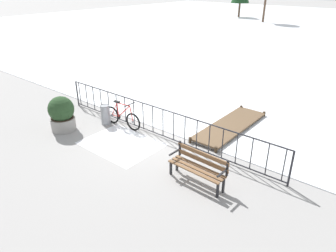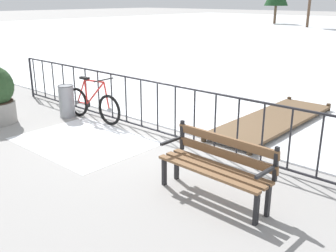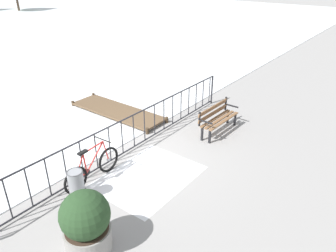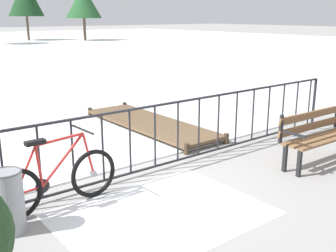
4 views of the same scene
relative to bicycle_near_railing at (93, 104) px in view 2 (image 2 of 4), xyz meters
The scene contains 7 objects.
ground_plane 1.56m from the bicycle_near_railing, ahead, with size 160.00×160.00×0.00m, color gray.
snow_patch 1.37m from the bicycle_near_railing, 45.60° to the right, with size 2.48×1.88×0.01m, color white.
railing_fence 1.52m from the bicycle_near_railing, ahead, with size 9.06×0.06×1.07m.
bicycle_near_railing is the anchor object (origin of this frame).
park_bench 4.19m from the bicycle_near_railing, 14.67° to the right, with size 1.61×0.53×0.89m.
trash_bin 0.70m from the bicycle_near_railing, 160.98° to the right, with size 0.35×0.35×0.73m.
wooden_dock 3.92m from the bicycle_near_railing, 37.01° to the left, with size 1.10×3.70×0.20m.
Camera 2 is at (5.24, -5.27, 2.57)m, focal length 41.54 mm.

